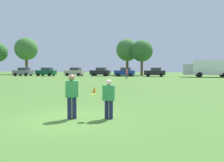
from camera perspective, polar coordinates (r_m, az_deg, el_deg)
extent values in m
plane|color=#47702D|center=(9.15, -9.83, -8.84)|extent=(161.87, 161.87, 0.00)
cylinder|color=#1E234C|center=(9.04, -10.10, -6.36)|extent=(0.16, 0.16, 0.81)
cylinder|color=#1E234C|center=(9.04, -8.96, -6.35)|extent=(0.16, 0.16, 0.81)
cube|color=#338C4C|center=(8.95, -9.57, -1.86)|extent=(0.53, 0.43, 0.61)
sphere|color=#8C664C|center=(8.92, -9.60, 0.79)|extent=(0.23, 0.23, 0.23)
cylinder|color=#1E234C|center=(8.89, -0.25, -6.87)|extent=(0.15, 0.15, 0.69)
cylinder|color=#1E234C|center=(8.93, -1.29, -6.83)|extent=(0.15, 0.15, 0.69)
cube|color=#338C4C|center=(8.82, -0.78, -2.85)|extent=(0.43, 0.26, 0.56)
sphere|color=beige|center=(8.79, -0.78, -0.36)|extent=(0.21, 0.21, 0.21)
cylinder|color=yellow|center=(8.71, -4.36, -3.28)|extent=(0.27, 0.27, 0.06)
cube|color=#D8590C|center=(18.38, -4.24, -2.63)|extent=(0.32, 0.32, 0.03)
cone|color=orange|center=(18.36, -4.24, -1.88)|extent=(0.24, 0.24, 0.45)
cube|color=slate|center=(55.81, -20.43, 1.95)|extent=(4.22, 1.84, 0.90)
cube|color=#2D333D|center=(55.66, -20.23, 2.70)|extent=(2.02, 1.66, 0.64)
cylinder|color=black|center=(55.72, -22.11, 1.45)|extent=(0.66, 0.23, 0.66)
cylinder|color=black|center=(57.37, -20.97, 1.53)|extent=(0.66, 0.23, 0.66)
cylinder|color=black|center=(54.27, -19.85, 1.46)|extent=(0.66, 0.23, 0.66)
cylinder|color=black|center=(55.97, -18.75, 1.53)|extent=(0.66, 0.23, 0.66)
cube|color=#0C4C2D|center=(53.61, -15.48, 2.00)|extent=(4.22, 1.84, 0.90)
cube|color=#2D333D|center=(53.49, -15.25, 2.77)|extent=(2.02, 1.66, 0.64)
cylinder|color=black|center=(53.39, -17.21, 1.48)|extent=(0.66, 0.23, 0.66)
cylinder|color=black|center=(55.13, -16.17, 1.55)|extent=(0.66, 0.23, 0.66)
cylinder|color=black|center=(52.14, -14.73, 1.48)|extent=(0.66, 0.23, 0.66)
cylinder|color=black|center=(53.91, -13.75, 1.55)|extent=(0.66, 0.23, 0.66)
cube|color=#B7AD99|center=(52.83, -8.96, 2.06)|extent=(4.22, 1.84, 0.90)
cube|color=#2D333D|center=(52.73, -8.71, 2.84)|extent=(2.02, 1.66, 0.64)
cylinder|color=black|center=(52.42, -10.68, 1.54)|extent=(0.66, 0.23, 0.66)
cylinder|color=black|center=(54.26, -9.84, 1.61)|extent=(0.66, 0.23, 0.66)
cylinder|color=black|center=(51.44, -8.02, 1.53)|extent=(0.66, 0.23, 0.66)
cylinder|color=black|center=(53.31, -7.25, 1.60)|extent=(0.66, 0.23, 0.66)
cube|color=black|center=(51.43, -2.86, 2.06)|extent=(4.22, 1.84, 0.90)
cube|color=#2D333D|center=(51.35, -2.59, 2.86)|extent=(2.02, 1.66, 0.64)
cylinder|color=black|center=(50.85, -4.57, 1.53)|extent=(0.66, 0.23, 0.66)
cylinder|color=black|center=(52.76, -3.93, 1.60)|extent=(0.66, 0.23, 0.66)
cylinder|color=black|center=(50.14, -1.73, 1.52)|extent=(0.66, 0.23, 0.66)
cylinder|color=black|center=(52.07, -1.18, 1.58)|extent=(0.66, 0.23, 0.66)
cube|color=navy|center=(49.97, 3.03, 2.02)|extent=(4.22, 1.84, 0.90)
cube|color=#2D333D|center=(49.91, 3.31, 2.85)|extent=(2.02, 1.66, 0.64)
cylinder|color=black|center=(49.24, 1.34, 1.48)|extent=(0.66, 0.23, 0.66)
cylinder|color=black|center=(51.20, 1.78, 1.55)|extent=(0.66, 0.23, 0.66)
cylinder|color=black|center=(48.79, 4.34, 1.46)|extent=(0.66, 0.23, 0.66)
cylinder|color=black|center=(50.76, 4.67, 1.53)|extent=(0.66, 0.23, 0.66)
cube|color=black|center=(49.01, 10.15, 1.95)|extent=(4.22, 1.84, 0.90)
cube|color=#2D333D|center=(48.99, 10.45, 2.79)|extent=(2.02, 1.66, 0.64)
cylinder|color=black|center=(48.11, 8.54, 1.40)|extent=(0.66, 0.23, 0.66)
cylinder|color=black|center=(50.10, 8.71, 1.48)|extent=(0.66, 0.23, 0.66)
cylinder|color=black|center=(47.99, 11.64, 1.37)|extent=(0.66, 0.23, 0.66)
cylinder|color=black|center=(49.98, 11.69, 1.44)|extent=(0.66, 0.23, 0.66)
cube|color=white|center=(49.15, 22.56, 2.97)|extent=(6.83, 2.57, 2.70)
cube|color=#B2B2B7|center=(48.62, 17.66, 2.66)|extent=(1.82, 2.32, 2.00)
cylinder|color=black|center=(47.49, 20.18, 1.39)|extent=(0.96, 0.29, 0.96)
cylinder|color=black|center=(50.20, 19.78, 1.49)|extent=(0.96, 0.29, 0.96)
cylinder|color=black|center=(50.93, 24.72, 1.41)|extent=(0.96, 0.29, 0.96)
cylinder|color=#4C4C51|center=(39.90, 3.50, 1.15)|extent=(0.15, 0.15, 0.80)
cylinder|color=#4C4C51|center=(40.06, 3.56, 1.16)|extent=(0.15, 0.15, 0.80)
cube|color=red|center=(39.96, 3.53, 2.14)|extent=(0.30, 0.46, 0.57)
sphere|color=#D8AD8C|center=(39.96, 3.54, 2.69)|extent=(0.22, 0.22, 0.22)
cylinder|color=brown|center=(68.42, -19.69, 3.31)|extent=(0.71, 0.71, 4.24)
sphere|color=#3D7033|center=(68.60, -19.76, 7.23)|extent=(6.06, 6.06, 6.06)
cylinder|color=brown|center=(58.78, 3.66, 3.31)|extent=(0.63, 0.63, 3.79)
sphere|color=#3D7033|center=(58.93, 3.67, 7.39)|extent=(5.42, 5.42, 5.42)
cylinder|color=brown|center=(56.69, 7.10, 3.17)|extent=(0.59, 0.59, 3.56)
sphere|color=#33662D|center=(56.82, 7.13, 7.15)|extent=(5.09, 5.09, 5.09)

